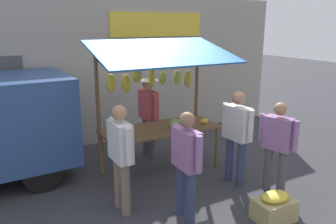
% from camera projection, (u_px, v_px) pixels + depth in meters
% --- Properties ---
extents(ground_plane, '(40.00, 40.00, 0.00)m').
position_uv_depth(ground_plane, '(161.00, 170.00, 6.46)').
color(ground_plane, '#38383D').
extents(street_backdrop, '(9.00, 0.30, 3.40)m').
position_uv_depth(street_backdrop, '(116.00, 70.00, 7.86)').
color(street_backdrop, '#9E998E').
rests_on(street_backdrop, ground).
extents(market_stall, '(2.50, 1.46, 2.50)m').
position_uv_depth(market_stall, '(159.00, 92.00, 6.10)').
color(market_stall, brown).
rests_on(market_stall, ground).
extents(vendor_with_sunhat, '(0.44, 0.72, 1.70)m').
position_uv_depth(vendor_with_sunhat, '(148.00, 111.00, 6.88)').
color(vendor_with_sunhat, '#4C4C51').
rests_on(vendor_with_sunhat, ground).
extents(shopper_in_grey_tee, '(0.34, 0.66, 1.56)m').
position_uv_depth(shopper_in_grey_tee, '(277.00, 142.00, 5.41)').
color(shopper_in_grey_tee, '#4C4C51').
rests_on(shopper_in_grey_tee, ground).
extents(shopper_with_shopping_bag, '(0.26, 0.71, 1.68)m').
position_uv_depth(shopper_with_shopping_bag, '(237.00, 131.00, 5.71)').
color(shopper_with_shopping_bag, navy).
rests_on(shopper_with_shopping_bag, ground).
extents(shopper_with_ponytail, '(0.23, 0.71, 1.66)m').
position_uv_depth(shopper_with_ponytail, '(121.00, 151.00, 4.84)').
color(shopper_with_ponytail, '#726656').
rests_on(shopper_with_ponytail, ground).
extents(shopper_in_striped_shirt, '(0.22, 0.69, 1.61)m').
position_uv_depth(shopper_in_striped_shirt, '(186.00, 159.00, 4.65)').
color(shopper_in_striped_shirt, navy).
rests_on(shopper_in_striped_shirt, ground).
extents(produce_crate_side, '(0.60, 0.43, 0.43)m').
position_uv_depth(produce_crate_side, '(274.00, 207.00, 4.79)').
color(produce_crate_side, tan).
rests_on(produce_crate_side, ground).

